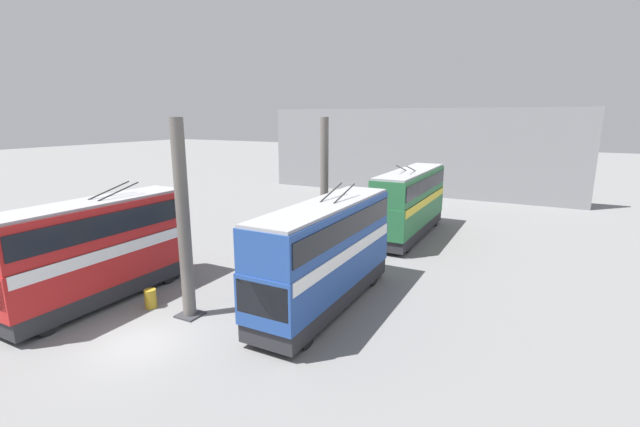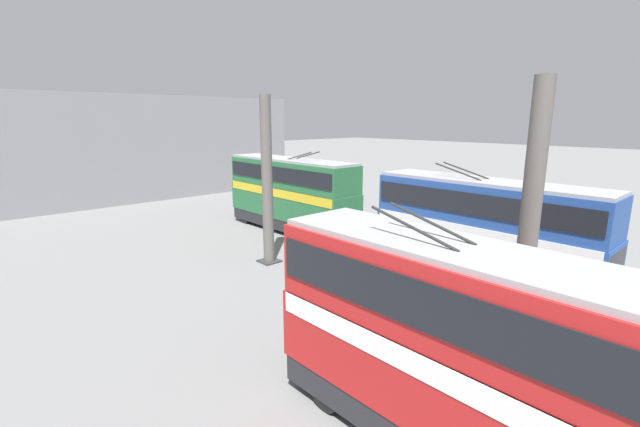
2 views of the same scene
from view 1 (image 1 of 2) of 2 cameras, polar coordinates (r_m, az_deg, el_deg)
The scene contains 10 objects.
ground_plane at distance 19.31m, azimuth -22.94°, elevation -15.67°, with size 240.00×240.00×0.00m, color slate.
depot_back_wall at distance 50.42m, azimuth 12.13°, elevation 7.98°, with size 0.50×36.00×9.82m.
support_column_near at distance 19.52m, azimuth -17.73°, elevation -1.37°, with size 1.04×1.04×8.87m.
support_column_far at distance 30.21m, azimuth 0.58°, elevation 4.08°, with size 1.04×1.04×8.87m.
bus_left_near at distance 19.98m, azimuth 0.72°, elevation -4.73°, with size 10.29×2.54×5.64m.
bus_left_far at distance 32.61m, azimuth 11.93°, elevation 1.87°, with size 11.05×2.54×5.65m.
bus_right_near at distance 23.21m, azimuth -27.55°, elevation -3.75°, with size 9.50×2.54×5.64m.
person_by_left_row at distance 21.69m, azimuth -3.32°, elevation -8.65°, with size 0.37×0.48×1.80m.
person_aisle_midway at distance 22.39m, azimuth -10.75°, elevation -8.19°, with size 0.48×0.43×1.78m.
oil_drum at distance 22.18m, azimuth -21.66°, elevation -10.50°, with size 0.57×0.57×0.90m.
Camera 1 is at (-10.37, -13.67, 8.87)m, focal length 24.00 mm.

